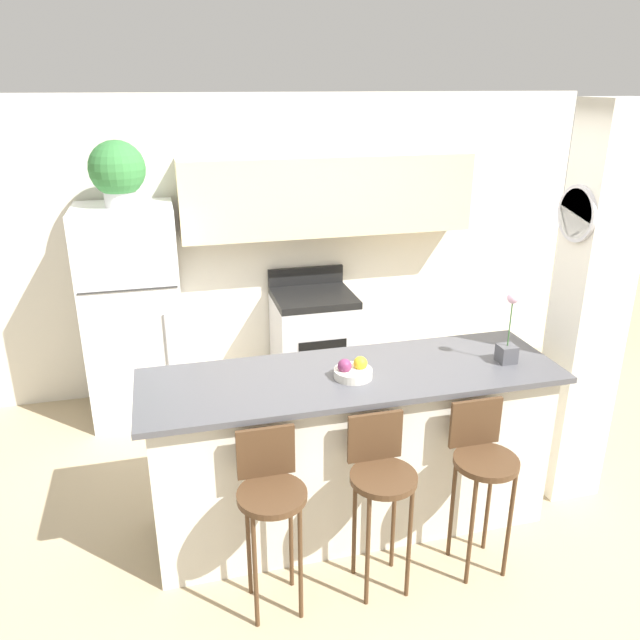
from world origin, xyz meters
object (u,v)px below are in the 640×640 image
refrigerator (134,315)px  potted_plant_on_fridge (117,171)px  bar_stool_mid (381,479)px  orchid_vase (508,341)px  fruit_bowl (353,371)px  bar_stool_left (271,496)px  bar_stool_right (482,463)px  stove_range (314,342)px

refrigerator → potted_plant_on_fridge: (-0.00, 0.00, 1.13)m
bar_stool_mid → orchid_vase: (0.95, 0.45, 0.50)m
fruit_bowl → bar_stool_left: bearing=-140.2°
refrigerator → bar_stool_right: 2.99m
bar_stool_left → potted_plant_on_fridge: potted_plant_on_fridge is taller
stove_range → fruit_bowl: size_ratio=4.81×
bar_stool_right → fruit_bowl: bearing=141.4°
bar_stool_mid → potted_plant_on_fridge: size_ratio=2.05×
bar_stool_left → orchid_vase: 1.68m
orchid_vase → fruit_bowl: (-0.96, 0.03, -0.10)m
bar_stool_right → bar_stool_mid: bearing=180.0°
bar_stool_left → fruit_bowl: (0.58, 0.48, 0.41)m
refrigerator → potted_plant_on_fridge: 1.13m
bar_stool_mid → potted_plant_on_fridge: bearing=118.9°
orchid_vase → stove_range: bearing=110.9°
stove_range → potted_plant_on_fridge: 2.16m
stove_range → bar_stool_left: stove_range is taller
fruit_bowl → bar_stool_right: bearing=-38.6°
bar_stool_mid → orchid_vase: orchid_vase is taller
stove_range → bar_stool_mid: 2.38m
potted_plant_on_fridge → bar_stool_mid: bearing=-61.1°
bar_stool_left → bar_stool_right: size_ratio=1.00×
bar_stool_left → bar_stool_right: 1.18m
potted_plant_on_fridge → fruit_bowl: potted_plant_on_fridge is taller
refrigerator → orchid_vase: 2.93m
refrigerator → potted_plant_on_fridge: size_ratio=3.58×
refrigerator → fruit_bowl: refrigerator is taller
bar_stool_mid → potted_plant_on_fridge: potted_plant_on_fridge is taller
bar_stool_mid → fruit_bowl: (-0.01, 0.48, 0.41)m
refrigerator → bar_stool_left: bearing=-73.4°
refrigerator → stove_range: (1.50, 0.03, -0.41)m
fruit_bowl → stove_range: bearing=82.9°
bar_stool_left → potted_plant_on_fridge: 2.77m
bar_stool_mid → fruit_bowl: size_ratio=4.50×
orchid_vase → fruit_bowl: orchid_vase is taller
refrigerator → bar_stool_mid: (1.28, -2.33, -0.20)m
bar_stool_mid → bar_stool_right: bearing=0.0°
refrigerator → bar_stool_left: size_ratio=1.75×
refrigerator → orchid_vase: refrigerator is taller
orchid_vase → fruit_bowl: 0.97m
bar_stool_mid → bar_stool_right: (0.59, 0.00, 0.00)m
fruit_bowl → orchid_vase: bearing=-1.9°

